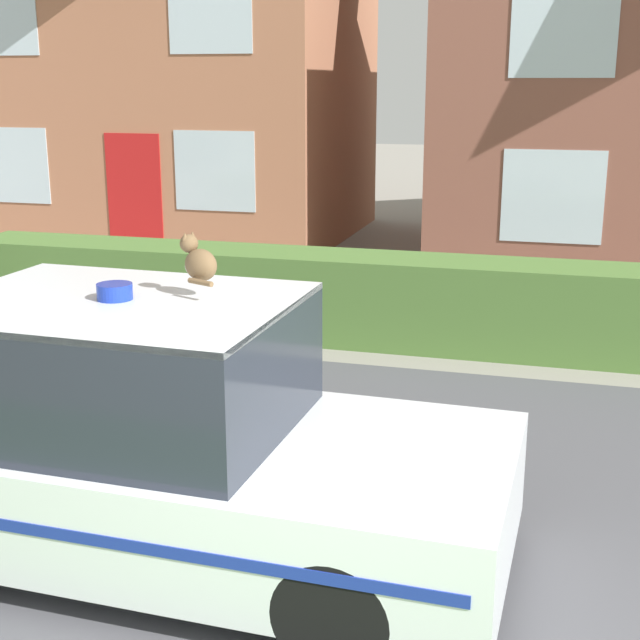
{
  "coord_description": "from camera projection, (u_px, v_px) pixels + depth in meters",
  "views": [
    {
      "loc": [
        0.97,
        -2.67,
        2.95
      ],
      "look_at": [
        -0.94,
        4.12,
        1.05
      ],
      "focal_mm": 50.0,
      "sensor_mm": 36.0,
      "label": 1
    }
  ],
  "objects": [
    {
      "name": "cat",
      "position": [
        198.0,
        261.0,
        5.45
      ],
      "size": [
        0.28,
        0.28,
        0.29
      ],
      "rotation": [
        0.0,
        0.0,
        2.75
      ],
      "color": "brown",
      "rests_on": "police_car"
    },
    {
      "name": "garden_hedge",
      "position": [
        356.0,
        298.0,
        10.33
      ],
      "size": [
        9.78,
        0.9,
        1.01
      ],
      "primitive_type": "cube",
      "color": "#4C7233",
      "rests_on": "ground"
    },
    {
      "name": "police_car",
      "position": [
        153.0,
        438.0,
        5.59
      ],
      "size": [
        4.29,
        1.96,
        1.75
      ],
      "rotation": [
        0.0,
        0.0,
        -0.03
      ],
      "color": "black",
      "rests_on": "road_strip"
    },
    {
      "name": "house_left",
      "position": [
        171.0,
        20.0,
        16.86
      ],
      "size": [
        7.23,
        5.58,
        7.95
      ],
      "color": "#A86B4C",
      "rests_on": "ground"
    },
    {
      "name": "road_strip",
      "position": [
        416.0,
        484.0,
        6.72
      ],
      "size": [
        28.0,
        5.45,
        0.01
      ],
      "primitive_type": "cube",
      "color": "#4C4C51",
      "rests_on": "ground"
    }
  ]
}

